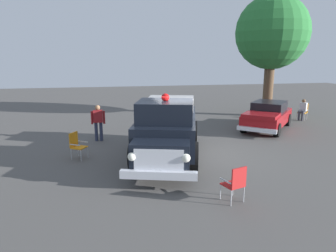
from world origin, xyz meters
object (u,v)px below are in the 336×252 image
(vintage_fire_truck, at_px, (168,127))
(lawn_chair_by_car, at_px, (76,144))
(spectator_standing, at_px, (98,120))
(oak_tree_right, at_px, (272,33))
(lawn_chair_spare, at_px, (236,182))
(lawn_chair_near_truck, at_px, (303,110))
(classic_hot_rod, at_px, (267,116))
(spectator_seated, at_px, (303,109))

(vintage_fire_truck, height_order, lawn_chair_by_car, vintage_fire_truck)
(spectator_standing, bearing_deg, vintage_fire_truck, 131.99)
(vintage_fire_truck, height_order, oak_tree_right, oak_tree_right)
(vintage_fire_truck, distance_m, lawn_chair_by_car, 3.53)
(lawn_chair_by_car, bearing_deg, lawn_chair_spare, 133.88)
(oak_tree_right, bearing_deg, vintage_fire_truck, 41.10)
(lawn_chair_spare, height_order, oak_tree_right, oak_tree_right)
(lawn_chair_near_truck, distance_m, lawn_chair_spare, 12.99)
(classic_hot_rod, height_order, spectator_seated, classic_hot_rod)
(vintage_fire_truck, xyz_separation_m, oak_tree_right, (-8.11, -7.08, 4.07))
(lawn_chair_by_car, relative_size, spectator_seated, 0.79)
(classic_hot_rod, relative_size, spectator_seated, 3.47)
(lawn_chair_by_car, bearing_deg, oak_tree_right, -150.31)
(lawn_chair_spare, relative_size, spectator_standing, 0.61)
(vintage_fire_truck, relative_size, spectator_seated, 4.90)
(lawn_chair_by_car, xyz_separation_m, oak_tree_right, (-11.56, -6.59, 4.68))
(vintage_fire_truck, height_order, lawn_chair_near_truck, vintage_fire_truck)
(lawn_chair_spare, distance_m, spectator_standing, 8.00)
(vintage_fire_truck, distance_m, spectator_seated, 11.04)
(vintage_fire_truck, distance_m, spectator_standing, 3.99)
(spectator_seated, relative_size, oak_tree_right, 0.17)
(classic_hot_rod, xyz_separation_m, spectator_standing, (8.85, 0.60, 0.22))
(lawn_chair_spare, bearing_deg, lawn_chair_by_car, -46.12)
(lawn_chair_near_truck, height_order, spectator_standing, spectator_standing)
(lawn_chair_by_car, distance_m, oak_tree_right, 14.10)
(vintage_fire_truck, distance_m, lawn_chair_spare, 4.30)
(spectator_seated, xyz_separation_m, spectator_standing, (12.27, 2.46, 0.27))
(classic_hot_rod, bearing_deg, lawn_chair_spare, 56.07)
(lawn_chair_by_car, distance_m, spectator_standing, 2.62)
(vintage_fire_truck, xyz_separation_m, spectator_seated, (-9.60, -5.42, -0.50))
(oak_tree_right, bearing_deg, spectator_standing, 20.91)
(spectator_standing, bearing_deg, spectator_seated, -168.65)
(lawn_chair_spare, bearing_deg, lawn_chair_near_truck, -132.07)
(lawn_chair_near_truck, xyz_separation_m, lawn_chair_spare, (8.70, 9.64, 0.00))
(vintage_fire_truck, xyz_separation_m, lawn_chair_spare, (-1.01, 4.14, -0.61))
(spectator_standing, distance_m, oak_tree_right, 12.31)
(lawn_chair_by_car, height_order, spectator_standing, spectator_standing)
(spectator_standing, bearing_deg, lawn_chair_near_truck, -168.39)
(lawn_chair_near_truck, xyz_separation_m, lawn_chair_by_car, (13.15, 5.01, 0.00))
(lawn_chair_near_truck, bearing_deg, lawn_chair_by_car, 20.87)
(lawn_chair_spare, bearing_deg, oak_tree_right, -122.36)
(lawn_chair_by_car, xyz_separation_m, lawn_chair_spare, (-4.45, 4.63, 0.00))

